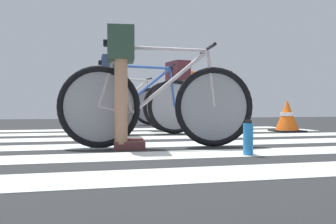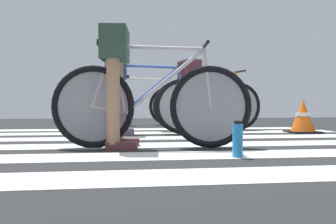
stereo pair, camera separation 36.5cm
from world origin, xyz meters
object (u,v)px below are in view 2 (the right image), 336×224
object	(u,v)px
bicycle_1_of_4	(152,104)
bicycle_4_of_4	(141,105)
traffic_cone	(303,117)
cyclist_1_of_4	(116,71)
bicycle_3_of_4	(209,104)
water_bottle	(238,140)
bicycle_2_of_4	(143,104)
cyclist_2_of_4	(118,84)
cyclist_3_of_4	(190,86)

from	to	relation	value
bicycle_1_of_4	bicycle_4_of_4	xyz separation A→B (m)	(0.13, 3.73, 0.00)
bicycle_1_of_4	traffic_cone	bearing A→B (deg)	40.66
cyclist_1_of_4	bicycle_3_of_4	bearing A→B (deg)	63.28
cyclist_1_of_4	water_bottle	size ratio (longest dim) A/B	3.94
bicycle_2_of_4	bicycle_3_of_4	distance (m)	1.20
cyclist_2_of_4	bicycle_4_of_4	xyz separation A→B (m)	(0.42, 2.22, -0.26)
bicycle_2_of_4	water_bottle	xyz separation A→B (m)	(0.53, -2.17, -0.26)
cyclist_1_of_4	bicycle_4_of_4	bearing A→B (deg)	89.26
cyclist_1_of_4	water_bottle	xyz separation A→B (m)	(0.86, -0.70, -0.54)
cyclist_3_of_4	bicycle_4_of_4	distance (m)	1.79
cyclist_1_of_4	traffic_cone	size ratio (longest dim) A/B	2.29
bicycle_1_of_4	bicycle_3_of_4	world-z (taller)	same
cyclist_2_of_4	bicycle_4_of_4	size ratio (longest dim) A/B	0.57
cyclist_1_of_4	traffic_cone	xyz separation A→B (m)	(2.50, 1.48, -0.46)
bicycle_1_of_4	bicycle_4_of_4	distance (m)	3.73
traffic_cone	cyclist_1_of_4	bearing A→B (deg)	-149.43
bicycle_2_of_4	bicycle_4_of_4	distance (m)	2.23
water_bottle	traffic_cone	xyz separation A→B (m)	(1.64, 2.18, 0.09)
bicycle_4_of_4	bicycle_2_of_4	bearing A→B (deg)	-99.77
bicycle_2_of_4	bicycle_4_of_4	bearing A→B (deg)	88.15
bicycle_3_of_4	bicycle_1_of_4	bearing A→B (deg)	-127.31
bicycle_3_of_4	bicycle_4_of_4	bearing A→B (deg)	108.41
cyclist_1_of_4	bicycle_2_of_4	xyz separation A→B (m)	(0.33, 1.47, -0.28)
bicycle_3_of_4	cyclist_3_of_4	distance (m)	0.41
cyclist_3_of_4	traffic_cone	distance (m)	1.62
bicycle_1_of_4	cyclist_3_of_4	world-z (taller)	cyclist_3_of_4
bicycle_4_of_4	water_bottle	distance (m)	4.42
bicycle_4_of_4	water_bottle	xyz separation A→B (m)	(0.42, -4.40, -0.26)
bicycle_1_of_4	cyclist_3_of_4	size ratio (longest dim) A/B	1.70
water_bottle	cyclist_2_of_4	bearing A→B (deg)	111.02
cyclist_1_of_4	traffic_cone	bearing A→B (deg)	36.66
bicycle_1_of_4	cyclist_1_of_4	bearing A→B (deg)	180.00
cyclist_2_of_4	cyclist_3_of_4	xyz separation A→B (m)	(1.02, 0.56, 0.02)
bicycle_1_of_4	traffic_cone	xyz separation A→B (m)	(2.19, 1.51, -0.17)
cyclist_3_of_4	water_bottle	bearing A→B (deg)	-105.15
bicycle_3_of_4	bicycle_4_of_4	xyz separation A→B (m)	(-0.91, 1.60, 0.00)
bicycle_1_of_4	cyclist_2_of_4	world-z (taller)	cyclist_2_of_4
bicycle_4_of_4	traffic_cone	size ratio (longest dim) A/B	3.83
bicycle_2_of_4	bicycle_3_of_4	bearing A→B (deg)	32.47
bicycle_4_of_4	water_bottle	size ratio (longest dim) A/B	6.60
bicycle_2_of_4	bicycle_4_of_4	xyz separation A→B (m)	(0.11, 2.22, 0.00)
bicycle_1_of_4	bicycle_2_of_4	distance (m)	1.51
cyclist_2_of_4	cyclist_3_of_4	distance (m)	1.17
bicycle_2_of_4	bicycle_3_of_4	xyz separation A→B (m)	(1.02, 0.62, 0.00)
bicycle_2_of_4	traffic_cone	bearing A→B (deg)	1.10
bicycle_1_of_4	cyclist_2_of_4	xyz separation A→B (m)	(-0.29, 1.51, 0.26)
cyclist_3_of_4	traffic_cone	world-z (taller)	cyclist_3_of_4
cyclist_2_of_4	bicycle_3_of_4	world-z (taller)	cyclist_2_of_4
traffic_cone	bicycle_3_of_4	bearing A→B (deg)	151.67
bicycle_1_of_4	water_bottle	world-z (taller)	bicycle_1_of_4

